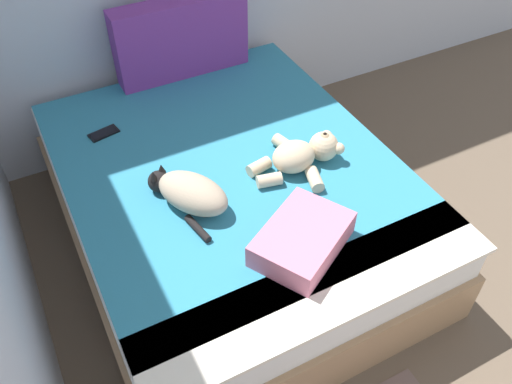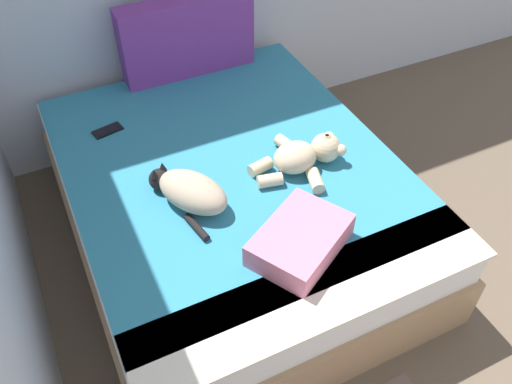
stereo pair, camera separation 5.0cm
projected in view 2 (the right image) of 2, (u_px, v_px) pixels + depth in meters
bed at (233, 204)px, 2.71m from camera, size 1.55×1.92×0.52m
patterned_cushion at (187, 37)px, 2.96m from camera, size 0.76×0.15×0.43m
cat at (189, 191)px, 2.29m from camera, size 0.34×0.44×0.15m
teddy_bear at (304, 156)px, 2.47m from camera, size 0.46×0.41×0.15m
cell_phone at (108, 130)px, 2.70m from camera, size 0.16×0.10×0.01m
throw_pillow at (300, 240)px, 2.12m from camera, size 0.49×0.44×0.11m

